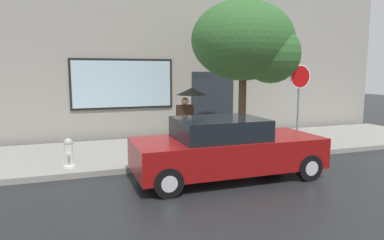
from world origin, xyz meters
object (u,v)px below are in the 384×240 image
parked_car (226,149)px  stop_sign (299,89)px  street_tree (249,44)px  pedestrian_with_umbrella (189,102)px  fire_hydrant (69,153)px

parked_car → stop_sign: 3.94m
street_tree → pedestrian_with_umbrella: bearing=179.2°
fire_hydrant → stop_sign: 7.13m
parked_car → pedestrian_with_umbrella: size_ratio=2.34×
parked_car → street_tree: (1.85, 2.36, 2.75)m
fire_hydrant → street_tree: (5.51, 0.68, 2.96)m
pedestrian_with_umbrella → stop_sign: 3.54m
street_tree → fire_hydrant: bearing=-173.0°
stop_sign → pedestrian_with_umbrella: bearing=168.4°
stop_sign → street_tree: bearing=155.0°
fire_hydrant → pedestrian_with_umbrella: size_ratio=0.39×
street_tree → stop_sign: street_tree is taller
parked_car → fire_hydrant: parked_car is taller
pedestrian_with_umbrella → stop_sign: stop_sign is taller
parked_car → street_tree: size_ratio=0.98×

